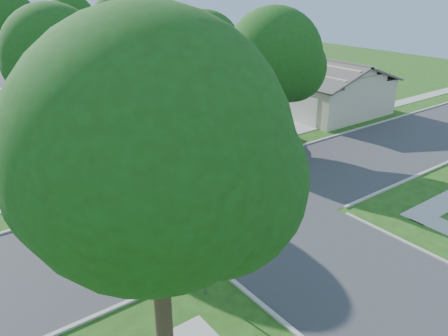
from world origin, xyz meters
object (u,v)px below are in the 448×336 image
at_px(tree_w_near, 56,59).
at_px(tree_w_mid, 3,32).
at_px(tree_e_far, 72,21).
at_px(car_curb_east, 80,92).
at_px(tree_sw_corner, 155,163).
at_px(tree_ne_corner, 274,61).
at_px(stop_sign_sw, 205,243).
at_px(house_ne_near, 301,87).
at_px(car_driveway, 265,132).
at_px(tree_e_mid, 124,28).
at_px(house_ne_far, 188,60).
at_px(tree_e_near, 205,52).
at_px(stop_sign_ne, 246,122).

height_order(tree_w_near, tree_w_mid, tree_w_mid).
relative_size(tree_e_far, tree_w_mid, 0.91).
relative_size(tree_e_far, car_curb_east, 1.97).
relative_size(tree_sw_corner, tree_ne_corner, 1.10).
bearing_deg(stop_sign_sw, tree_ne_corner, 38.84).
relative_size(tree_w_mid, house_ne_near, 0.70).
bearing_deg(car_driveway, tree_w_near, 49.41).
distance_m(tree_e_mid, tree_sw_corner, 30.54).
height_order(tree_ne_corner, car_driveway, tree_ne_corner).
bearing_deg(tree_w_near, tree_sw_corner, -99.90).
relative_size(tree_sw_corner, car_curb_east, 2.16).
relative_size(house_ne_near, car_curb_east, 3.08).
distance_m(tree_e_far, house_ne_far, 13.09).
relative_size(tree_e_mid, tree_sw_corner, 0.96).
xyz_separation_m(tree_e_near, house_ne_near, (11.24, 1.99, -4.13)).
height_order(tree_sw_corner, house_ne_near, tree_sw_corner).
bearing_deg(tree_e_mid, tree_sw_corner, -113.53).
bearing_deg(car_driveway, car_curb_east, -6.04).
xyz_separation_m(tree_sw_corner, car_curb_east, (8.64, 30.62, -5.51)).
xyz_separation_m(stop_sign_ne, house_ne_far, (11.29, 24.30, -0.51)).
bearing_deg(tree_e_near, house_ne_near, 10.04).
bearing_deg(tree_w_mid, house_ne_near, -25.88).
bearing_deg(car_curb_east, tree_e_near, -71.05).
bearing_deg(tree_e_near, car_driveway, -56.89).
relative_size(tree_e_mid, tree_w_mid, 0.96).
xyz_separation_m(stop_sign_ne, car_driveway, (2.34, 0.80, -1.28)).
xyz_separation_m(tree_sw_corner, car_driveway, (14.47, 12.49, -5.51)).
distance_m(tree_e_mid, house_ne_far, 14.58).
distance_m(tree_w_mid, house_ne_near, 23.46).
xyz_separation_m(stop_sign_sw, tree_ne_corner, (11.06, 8.91, 3.56)).
bearing_deg(tree_e_mid, house_ne_near, -41.70).
relative_size(tree_e_near, tree_sw_corner, 0.87).
distance_m(tree_w_mid, tree_ne_corner, 20.10).
bearing_deg(car_curb_east, tree_sw_corner, -100.46).
bearing_deg(car_driveway, house_ne_near, -82.34).
distance_m(tree_w_near, house_ne_near, 21.24).
height_order(tree_sw_corner, car_curb_east, tree_sw_corner).
bearing_deg(tree_w_mid, stop_sign_sw, -90.13).
bearing_deg(tree_e_mid, tree_e_near, -90.03).
xyz_separation_m(tree_e_mid, car_driveway, (2.28, -15.51, -5.50)).
bearing_deg(car_curb_east, tree_w_mid, -150.53).
height_order(stop_sign_ne, tree_e_mid, tree_e_mid).
xyz_separation_m(house_ne_far, car_curb_east, (-14.79, -5.37, -0.76)).
relative_size(tree_e_near, tree_ne_corner, 0.96).
bearing_deg(tree_e_mid, stop_sign_ne, -90.20).
distance_m(stop_sign_sw, tree_e_far, 40.04).
relative_size(tree_e_mid, house_ne_far, 0.68).
height_order(stop_sign_sw, house_ne_near, house_ne_near).
xyz_separation_m(tree_e_far, tree_sw_corner, (-12.19, -41.00, 0.28)).
distance_m(stop_sign_sw, tree_w_mid, 26.09).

